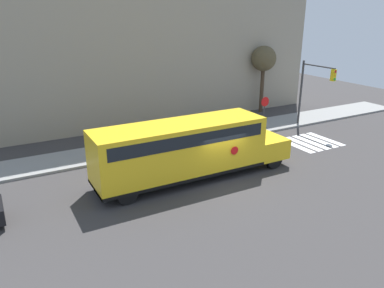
{
  "coord_description": "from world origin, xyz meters",
  "views": [
    {
      "loc": [
        -10.09,
        -15.27,
        8.46
      ],
      "look_at": [
        -0.95,
        1.33,
        1.73
      ],
      "focal_mm": 35.0,
      "sensor_mm": 36.0,
      "label": 1
    }
  ],
  "objects_px": {
    "school_bus": "(187,147)",
    "stop_sign": "(264,108)",
    "traffic_light": "(312,85)",
    "tree_near_sidewalk": "(264,60)"
  },
  "relations": [
    {
      "from": "school_bus",
      "to": "traffic_light",
      "type": "bearing_deg",
      "value": 16.47
    },
    {
      "from": "tree_near_sidewalk",
      "to": "traffic_light",
      "type": "bearing_deg",
      "value": -90.54
    },
    {
      "from": "stop_sign",
      "to": "traffic_light",
      "type": "bearing_deg",
      "value": -20.24
    },
    {
      "from": "tree_near_sidewalk",
      "to": "school_bus",
      "type": "bearing_deg",
      "value": -142.98
    },
    {
      "from": "school_bus",
      "to": "stop_sign",
      "type": "bearing_deg",
      "value": 28.22
    },
    {
      "from": "traffic_light",
      "to": "stop_sign",
      "type": "bearing_deg",
      "value": 159.76
    },
    {
      "from": "stop_sign",
      "to": "tree_near_sidewalk",
      "type": "bearing_deg",
      "value": 53.36
    },
    {
      "from": "school_bus",
      "to": "tree_near_sidewalk",
      "type": "height_order",
      "value": "tree_near_sidewalk"
    },
    {
      "from": "stop_sign",
      "to": "traffic_light",
      "type": "distance_m",
      "value": 3.9
    },
    {
      "from": "school_bus",
      "to": "tree_near_sidewalk",
      "type": "distance_m",
      "value": 15.92
    }
  ]
}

